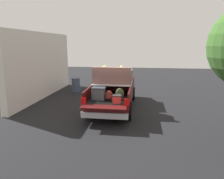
{
  "coord_description": "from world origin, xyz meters",
  "views": [
    {
      "loc": [
        -10.85,
        -1.46,
        3.28
      ],
      "look_at": [
        -0.6,
        0.0,
        1.1
      ],
      "focal_mm": 34.62,
      "sensor_mm": 36.0,
      "label": 1
    }
  ],
  "objects": [
    {
      "name": "pickup_truck",
      "position": [
        0.35,
        0.0,
        0.94
      ],
      "size": [
        6.05,
        2.06,
        2.23
      ],
      "color": "#470F0F",
      "rests_on": "ground_plane"
    },
    {
      "name": "ground_plane",
      "position": [
        0.0,
        0.0,
        0.0
      ],
      "size": [
        40.0,
        40.0,
        0.0
      ],
      "primitive_type": "plane",
      "color": "black"
    },
    {
      "name": "building_facade",
      "position": [
        1.87,
        4.73,
        2.0
      ],
      "size": [
        8.23,
        0.36,
        3.99
      ],
      "primitive_type": "cube",
      "color": "silver",
      "rests_on": "ground_plane"
    },
    {
      "name": "trash_can",
      "position": [
        3.47,
        3.13,
        0.5
      ],
      "size": [
        0.6,
        0.6,
        0.98
      ],
      "color": "#3F4C66",
      "rests_on": "ground_plane"
    }
  ]
}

